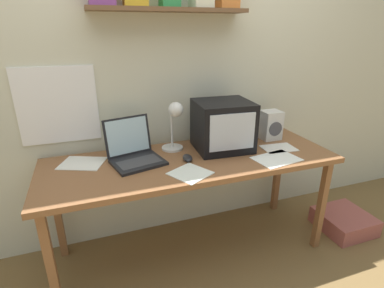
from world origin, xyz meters
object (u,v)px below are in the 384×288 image
(computer_mouse, at_px, (188,158))
(open_notebook, at_px, (82,163))
(crt_monitor, at_px, (223,126))
(printed_handout, at_px, (277,159))
(loose_paper_near_monitor, at_px, (190,173))
(corner_desk, at_px, (192,167))
(laptop, at_px, (134,151))
(space_heater, at_px, (271,125))
(juice_glass, at_px, (248,131))
(desk_lamp, at_px, (175,120))
(floor_cushion, at_px, (344,221))
(loose_paper_near_laptop, at_px, (279,148))

(computer_mouse, bearing_deg, open_notebook, 164.74)
(crt_monitor, xyz_separation_m, printed_handout, (0.25, -0.29, -0.16))
(loose_paper_near_monitor, bearing_deg, corner_desk, 67.63)
(laptop, height_order, space_heater, laptop)
(juice_glass, height_order, computer_mouse, juice_glass)
(open_notebook, bearing_deg, computer_mouse, -15.26)
(desk_lamp, height_order, space_heater, desk_lamp)
(laptop, relative_size, printed_handout, 1.17)
(desk_lamp, distance_m, space_heater, 0.76)
(laptop, distance_m, printed_handout, 0.92)
(floor_cushion, bearing_deg, printed_handout, -178.65)
(corner_desk, height_order, crt_monitor, crt_monitor)
(crt_monitor, height_order, juice_glass, crt_monitor)
(crt_monitor, bearing_deg, floor_cushion, -11.67)
(loose_paper_near_laptop, distance_m, printed_handout, 0.20)
(desk_lamp, relative_size, loose_paper_near_laptop, 1.44)
(space_heater, xyz_separation_m, open_notebook, (-1.35, 0.00, -0.11))
(loose_paper_near_monitor, bearing_deg, juice_glass, 34.31)
(floor_cushion, bearing_deg, corner_desk, 171.83)
(corner_desk, xyz_separation_m, loose_paper_near_laptop, (0.63, -0.04, 0.06))
(crt_monitor, relative_size, printed_handout, 1.26)
(computer_mouse, bearing_deg, loose_paper_near_laptop, -2.25)
(space_heater, bearing_deg, open_notebook, 179.35)
(laptop, xyz_separation_m, open_notebook, (-0.31, 0.06, -0.06))
(open_notebook, height_order, floor_cushion, open_notebook)
(space_heater, bearing_deg, floor_cushion, -31.15)
(corner_desk, bearing_deg, crt_monitor, 20.31)
(crt_monitor, relative_size, floor_cushion, 1.04)
(desk_lamp, xyz_separation_m, floor_cushion, (1.31, -0.34, -0.89))
(desk_lamp, relative_size, space_heater, 1.60)
(laptop, bearing_deg, loose_paper_near_laptop, -21.66)
(crt_monitor, bearing_deg, laptop, -176.48)
(corner_desk, xyz_separation_m, floor_cushion, (1.24, -0.18, -0.61))
(loose_paper_near_monitor, distance_m, printed_handout, 0.59)
(corner_desk, relative_size, printed_handout, 6.06)
(corner_desk, relative_size, loose_paper_near_monitor, 6.80)
(crt_monitor, bearing_deg, space_heater, 11.57)
(juice_glass, relative_size, space_heater, 0.61)
(space_heater, bearing_deg, loose_paper_near_laptop, -104.91)
(printed_handout, bearing_deg, desk_lamp, 148.34)
(juice_glass, bearing_deg, crt_monitor, -155.90)
(computer_mouse, relative_size, loose_paper_near_monitor, 0.40)
(floor_cushion, bearing_deg, juice_glass, 150.86)
(computer_mouse, bearing_deg, printed_handout, -18.12)
(crt_monitor, distance_m, laptop, 0.62)
(corner_desk, distance_m, printed_handout, 0.55)
(loose_paper_near_monitor, relative_size, printed_handout, 0.89)
(printed_handout, bearing_deg, floor_cushion, 1.35)
(loose_paper_near_monitor, xyz_separation_m, floor_cushion, (1.32, 0.02, -0.67))
(corner_desk, bearing_deg, floor_cushion, -8.17)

